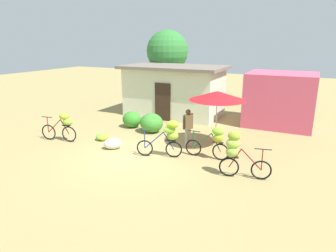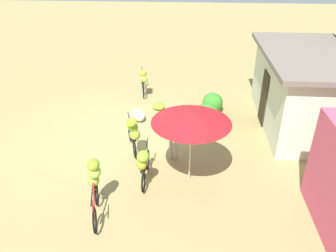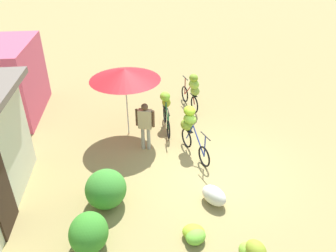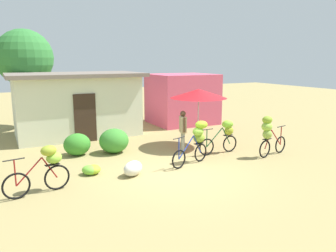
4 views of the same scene
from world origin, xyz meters
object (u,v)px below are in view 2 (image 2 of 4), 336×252
object	(u,v)px
market_umbrella	(191,117)
person_vendor	(174,134)
bicycle_leftmost	(143,80)
bicycle_near_pile	(133,131)
bicycle_by_shop	(94,181)
produce_sack	(138,115)
building_low	(305,89)
bicycle_center_loaded	(144,163)
banana_pile_on_ground	(158,106)

from	to	relation	value
market_umbrella	person_vendor	bearing A→B (deg)	-152.18
bicycle_leftmost	bicycle_near_pile	bearing A→B (deg)	3.94
bicycle_near_pile	bicycle_by_shop	size ratio (longest dim) A/B	1.03
bicycle_by_shop	produce_sack	distance (m)	4.99
market_umbrella	bicycle_by_shop	world-z (taller)	market_umbrella
bicycle_leftmost	person_vendor	bearing A→B (deg)	18.29
building_low	bicycle_by_shop	world-z (taller)	building_low
bicycle_center_loaded	bicycle_by_shop	world-z (taller)	bicycle_by_shop
market_umbrella	person_vendor	world-z (taller)	market_umbrella
building_low	bicycle_by_shop	size ratio (longest dim) A/B	3.61
bicycle_leftmost	bicycle_by_shop	size ratio (longest dim) A/B	1.06
bicycle_near_pile	person_vendor	world-z (taller)	person_vendor
building_low	produce_sack	world-z (taller)	building_low
bicycle_center_loaded	produce_sack	world-z (taller)	bicycle_center_loaded
produce_sack	person_vendor	world-z (taller)	person_vendor
bicycle_leftmost	bicycle_near_pile	world-z (taller)	bicycle_near_pile
bicycle_center_loaded	bicycle_by_shop	size ratio (longest dim) A/B	1.06
building_low	produce_sack	size ratio (longest dim) A/B	8.08
market_umbrella	bicycle_near_pile	xyz separation A→B (m)	(-1.20, -1.84, -1.22)
building_low	banana_pile_on_ground	bearing A→B (deg)	-98.51
person_vendor	bicycle_center_loaded	bearing A→B (deg)	-30.26
bicycle_center_loaded	person_vendor	xyz separation A→B (m)	(-1.31, 0.77, 0.21)
bicycle_leftmost	person_vendor	xyz separation A→B (m)	(4.97, 1.64, 0.21)
bicycle_leftmost	produce_sack	bearing A→B (deg)	2.98
bicycle_by_shop	bicycle_center_loaded	bearing A→B (deg)	133.59
building_low	bicycle_by_shop	distance (m)	8.35
market_umbrella	banana_pile_on_ground	world-z (taller)	market_umbrella
bicycle_leftmost	bicycle_center_loaded	bearing A→B (deg)	7.94
bicycle_center_loaded	produce_sack	distance (m)	3.98
bicycle_near_pile	bicycle_by_shop	xyz separation A→B (m)	(2.58, -0.56, 0.02)
building_low	bicycle_near_pile	distance (m)	6.54
market_umbrella	banana_pile_on_ground	xyz separation A→B (m)	(-4.59, -1.35, -1.95)
banana_pile_on_ground	bicycle_center_loaded	bearing A→B (deg)	0.77
market_umbrella	bicycle_by_shop	distance (m)	3.02
bicycle_near_pile	bicycle_leftmost	bearing A→B (deg)	-176.06
bicycle_center_loaded	building_low	bearing A→B (deg)	126.92
bicycle_near_pile	person_vendor	xyz separation A→B (m)	(0.21, 1.32, 0.08)
market_umbrella	building_low	bearing A→B (deg)	132.15
building_low	bicycle_center_loaded	bearing A→B (deg)	-53.08
produce_sack	building_low	bearing A→B (deg)	92.01
market_umbrella	bicycle_by_shop	xyz separation A→B (m)	(1.38, -2.40, -1.20)
bicycle_leftmost	bicycle_near_pile	size ratio (longest dim) A/B	1.03
person_vendor	banana_pile_on_ground	bearing A→B (deg)	-166.98
bicycle_near_pile	person_vendor	bearing A→B (deg)	80.78
produce_sack	bicycle_center_loaded	bearing A→B (deg)	10.97
produce_sack	person_vendor	bearing A→B (deg)	30.66
bicycle_near_pile	produce_sack	size ratio (longest dim) A/B	2.31
produce_sack	bicycle_by_shop	bearing A→B (deg)	-4.15
bicycle_leftmost	bicycle_by_shop	world-z (taller)	bicycle_by_shop
building_low	bicycle_near_pile	bearing A→B (deg)	-66.84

